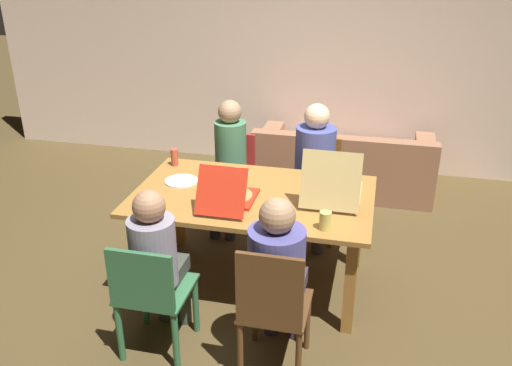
{
  "coord_description": "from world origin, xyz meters",
  "views": [
    {
      "loc": [
        0.86,
        -3.58,
        2.54
      ],
      "look_at": [
        0.0,
        0.1,
        0.82
      ],
      "focal_mm": 38.34,
      "sensor_mm": 36.0,
      "label": 1
    }
  ],
  "objects_px": {
    "chair_0": "(151,294)",
    "chair_3": "(233,176)",
    "chair_1": "(315,184)",
    "person_3": "(229,157)",
    "drinking_glass_1": "(174,157)",
    "couch": "(343,166)",
    "person_1": "(314,163)",
    "drinking_glass_0": "(325,221)",
    "dining_table": "(253,206)",
    "pizza_box_0": "(230,196)",
    "person_0": "(157,255)",
    "person_2": "(278,267)",
    "pizza_box_1": "(333,189)",
    "plate_0": "(181,181)",
    "plate_1": "(234,173)",
    "chair_2": "(273,306)"
  },
  "relations": [
    {
      "from": "plate_1",
      "to": "person_2",
      "type": "bearing_deg",
      "value": -62.8
    },
    {
      "from": "person_2",
      "to": "person_0",
      "type": "bearing_deg",
      "value": 179.82
    },
    {
      "from": "chair_1",
      "to": "drinking_glass_1",
      "type": "distance_m",
      "value": 1.31
    },
    {
      "from": "plate_1",
      "to": "chair_0",
      "type": "bearing_deg",
      "value": -98.74
    },
    {
      "from": "chair_0",
      "to": "chair_3",
      "type": "height_order",
      "value": "chair_0"
    },
    {
      "from": "person_0",
      "to": "chair_1",
      "type": "bearing_deg",
      "value": 65.98
    },
    {
      "from": "chair_3",
      "to": "couch",
      "type": "height_order",
      "value": "chair_3"
    },
    {
      "from": "dining_table",
      "to": "chair_2",
      "type": "relative_size",
      "value": 1.9
    },
    {
      "from": "person_1",
      "to": "person_2",
      "type": "xyz_separation_m",
      "value": [
        0.0,
        -1.64,
        -0.03
      ]
    },
    {
      "from": "person_0",
      "to": "chair_3",
      "type": "relative_size",
      "value": 1.37
    },
    {
      "from": "person_2",
      "to": "chair_3",
      "type": "xyz_separation_m",
      "value": [
        -0.79,
        1.82,
        -0.25
      ]
    },
    {
      "from": "person_0",
      "to": "chair_3",
      "type": "distance_m",
      "value": 1.83
    },
    {
      "from": "chair_1",
      "to": "couch",
      "type": "relative_size",
      "value": 0.47
    },
    {
      "from": "chair_2",
      "to": "person_2",
      "type": "xyz_separation_m",
      "value": [
        0.0,
        0.15,
        0.18
      ]
    },
    {
      "from": "person_0",
      "to": "person_3",
      "type": "xyz_separation_m",
      "value": [
        0.0,
        1.68,
        0.03
      ]
    },
    {
      "from": "person_0",
      "to": "person_2",
      "type": "bearing_deg",
      "value": -0.18
    },
    {
      "from": "person_0",
      "to": "pizza_box_1",
      "type": "height_order",
      "value": "pizza_box_1"
    },
    {
      "from": "chair_0",
      "to": "plate_0",
      "type": "height_order",
      "value": "chair_0"
    },
    {
      "from": "person_2",
      "to": "couch",
      "type": "bearing_deg",
      "value": 86.2
    },
    {
      "from": "dining_table",
      "to": "chair_2",
      "type": "bearing_deg",
      "value": -69.92
    },
    {
      "from": "chair_0",
      "to": "person_1",
      "type": "relative_size",
      "value": 0.68
    },
    {
      "from": "dining_table",
      "to": "person_3",
      "type": "distance_m",
      "value": 0.97
    },
    {
      "from": "person_0",
      "to": "couch",
      "type": "xyz_separation_m",
      "value": [
        0.97,
        2.78,
        -0.42
      ]
    },
    {
      "from": "plate_0",
      "to": "drinking_glass_0",
      "type": "distance_m",
      "value": 1.29
    },
    {
      "from": "chair_1",
      "to": "drinking_glass_1",
      "type": "relative_size",
      "value": 6.06
    },
    {
      "from": "chair_1",
      "to": "drinking_glass_1",
      "type": "xyz_separation_m",
      "value": [
        -1.12,
        -0.56,
        0.38
      ]
    },
    {
      "from": "couch",
      "to": "person_1",
      "type": "bearing_deg",
      "value": -99.15
    },
    {
      "from": "pizza_box_0",
      "to": "plate_0",
      "type": "xyz_separation_m",
      "value": [
        -0.47,
        0.25,
        -0.04
      ]
    },
    {
      "from": "pizza_box_1",
      "to": "pizza_box_0",
      "type": "bearing_deg",
      "value": -159.62
    },
    {
      "from": "plate_1",
      "to": "couch",
      "type": "relative_size",
      "value": 0.13
    },
    {
      "from": "chair_0",
      "to": "person_0",
      "type": "height_order",
      "value": "person_0"
    },
    {
      "from": "pizza_box_1",
      "to": "plate_0",
      "type": "xyz_separation_m",
      "value": [
        -1.18,
        -0.01,
        -0.05
      ]
    },
    {
      "from": "chair_2",
      "to": "person_1",
      "type": "bearing_deg",
      "value": 90.0
    },
    {
      "from": "dining_table",
      "to": "chair_3",
      "type": "relative_size",
      "value": 2.11
    },
    {
      "from": "chair_1",
      "to": "pizza_box_0",
      "type": "height_order",
      "value": "pizza_box_0"
    },
    {
      "from": "chair_1",
      "to": "person_3",
      "type": "bearing_deg",
      "value": -173.72
    },
    {
      "from": "chair_0",
      "to": "pizza_box_0",
      "type": "relative_size",
      "value": 1.65
    },
    {
      "from": "chair_2",
      "to": "drinking_glass_0",
      "type": "height_order",
      "value": "chair_2"
    },
    {
      "from": "chair_3",
      "to": "chair_0",
      "type": "bearing_deg",
      "value": -90.0
    },
    {
      "from": "plate_0",
      "to": "couch",
      "type": "xyz_separation_m",
      "value": [
        1.14,
        1.88,
        -0.53
      ]
    },
    {
      "from": "chair_2",
      "to": "person_3",
      "type": "relative_size",
      "value": 0.77
    },
    {
      "from": "plate_0",
      "to": "chair_2",
      "type": "bearing_deg",
      "value": -47.86
    },
    {
      "from": "chair_3",
      "to": "drinking_glass_1",
      "type": "relative_size",
      "value": 5.8
    },
    {
      "from": "drinking_glass_0",
      "to": "dining_table",
      "type": "bearing_deg",
      "value": 144.74
    },
    {
      "from": "person_1",
      "to": "couch",
      "type": "height_order",
      "value": "person_1"
    },
    {
      "from": "dining_table",
      "to": "plate_0",
      "type": "height_order",
      "value": "plate_0"
    },
    {
      "from": "dining_table",
      "to": "chair_3",
      "type": "distance_m",
      "value": 1.12
    },
    {
      "from": "person_2",
      "to": "chair_0",
      "type": "bearing_deg",
      "value": -170.15
    },
    {
      "from": "chair_3",
      "to": "couch",
      "type": "relative_size",
      "value": 0.45
    },
    {
      "from": "plate_1",
      "to": "drinking_glass_0",
      "type": "relative_size",
      "value": 1.91
    }
  ]
}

